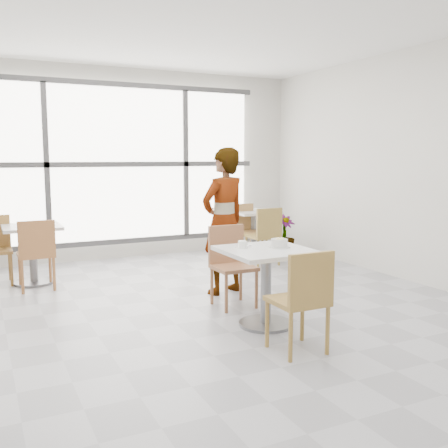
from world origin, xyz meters
name	(u,v)px	position (x,y,z in m)	size (l,w,h in m)	color
floor	(211,319)	(0.00, 0.00, 0.00)	(7.00, 7.00, 0.00)	#9E9EA5
ceiling	(210,6)	(0.00, 0.00, 3.00)	(7.00, 7.00, 0.00)	white
wall_back	(119,164)	(0.00, 3.50, 1.50)	(6.00, 6.00, 0.00)	silver
wall_right	(434,166)	(3.00, 0.00, 1.50)	(7.00, 7.00, 0.00)	silver
window	(120,164)	(0.00, 3.44, 1.50)	(4.60, 0.07, 2.52)	white
main_table	(266,272)	(0.40, -0.40, 0.52)	(0.80, 0.80, 0.75)	silver
chair_near	(303,295)	(0.30, -1.16, 0.50)	(0.42, 0.42, 0.87)	#A17A3A
chair_far	(230,260)	(0.41, 0.38, 0.50)	(0.42, 0.42, 0.87)	#96603F
oatmeal_bowl	(279,243)	(0.55, -0.38, 0.79)	(0.21, 0.21, 0.09)	silver
coffee_cup	(242,245)	(0.22, -0.25, 0.78)	(0.16, 0.13, 0.07)	white
person	(224,221)	(0.56, 0.85, 0.86)	(0.63, 0.41, 1.73)	black
bg_table_left	(33,246)	(-1.44, 2.33, 0.49)	(0.70, 0.70, 0.75)	silver
bg_table_right	(253,227)	(1.96, 2.65, 0.49)	(0.70, 0.70, 0.75)	silver
bg_chair_left_near	(36,250)	(-1.44, 1.93, 0.50)	(0.42, 0.42, 0.87)	#A16538
bg_chair_right_near	(265,232)	(1.79, 1.96, 0.50)	(0.42, 0.42, 0.87)	olive
bg_chair_right_far	(244,228)	(1.75, 2.55, 0.50)	(0.42, 0.42, 0.87)	olive
plant_right	(283,235)	(2.49, 2.55, 0.34)	(0.38, 0.38, 0.67)	#488545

